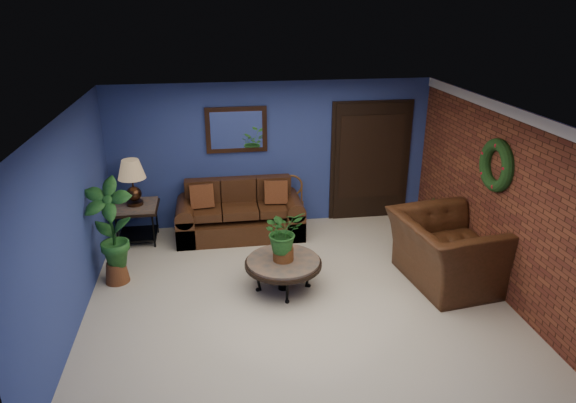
{
  "coord_description": "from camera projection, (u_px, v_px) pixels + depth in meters",
  "views": [
    {
      "loc": [
        -1.02,
        -5.93,
        3.76
      ],
      "look_at": [
        -0.02,
        0.55,
        1.15
      ],
      "focal_mm": 32.0,
      "sensor_mm": 36.0,
      "label": 1
    }
  ],
  "objects": [
    {
      "name": "floor_plant",
      "position": [
        423.0,
        218.0,
        8.42
      ],
      "size": [
        0.34,
        0.28,
        0.77
      ],
      "color": "brown",
      "rests_on": "ground"
    },
    {
      "name": "coffee_table",
      "position": [
        283.0,
        264.0,
        6.98
      ],
      "size": [
        1.05,
        1.05,
        0.45
      ],
      "rotation": [
        0.0,
        0.0,
        0.32
      ],
      "color": "#4B4742",
      "rests_on": "ground"
    },
    {
      "name": "crown_molding",
      "position": [
        509.0,
        111.0,
        6.47
      ],
      "size": [
        0.03,
        5.0,
        0.14
      ],
      "primitive_type": "cube",
      "color": "white",
      "rests_on": "wall_right_brick"
    },
    {
      "name": "wall_back",
      "position": [
        272.0,
        155.0,
        8.82
      ],
      "size": [
        5.5,
        0.04,
        2.5
      ],
      "primitive_type": "cube",
      "color": "navy",
      "rests_on": "ground"
    },
    {
      "name": "closet_door",
      "position": [
        370.0,
        162.0,
        9.11
      ],
      "size": [
        1.44,
        0.06,
        2.18
      ],
      "primitive_type": "cube",
      "color": "black",
      "rests_on": "wall_back"
    },
    {
      "name": "end_table",
      "position": [
        136.0,
        213.0,
        8.36
      ],
      "size": [
        0.71,
        0.71,
        0.65
      ],
      "color": "#4B4742",
      "rests_on": "ground"
    },
    {
      "name": "wall_mirror",
      "position": [
        236.0,
        130.0,
        8.52
      ],
      "size": [
        1.02,
        0.06,
        0.77
      ],
      "primitive_type": "cube",
      "color": "#3D2314",
      "rests_on": "wall_back"
    },
    {
      "name": "wall_left",
      "position": [
        70.0,
        223.0,
        6.13
      ],
      "size": [
        0.04,
        5.0,
        2.5
      ],
      "primitive_type": "cube",
      "color": "navy",
      "rests_on": "ground"
    },
    {
      "name": "sofa",
      "position": [
        240.0,
        217.0,
        8.69
      ],
      "size": [
        2.1,
        0.91,
        0.94
      ],
      "color": "#412012",
      "rests_on": "ground"
    },
    {
      "name": "wall_right_brick",
      "position": [
        497.0,
        198.0,
        6.91
      ],
      "size": [
        0.04,
        5.0,
        2.5
      ],
      "primitive_type": "cube",
      "color": "brown",
      "rests_on": "ground"
    },
    {
      "name": "side_chair",
      "position": [
        292.0,
        200.0,
        8.77
      ],
      "size": [
        0.47,
        0.47,
        0.96
      ],
      "rotation": [
        0.0,
        0.0,
        -0.16
      ],
      "color": "#583519",
      "rests_on": "ground"
    },
    {
      "name": "wreath",
      "position": [
        496.0,
        165.0,
        6.78
      ],
      "size": [
        0.16,
        0.72,
        0.72
      ],
      "primitive_type": "torus",
      "rotation": [
        0.0,
        1.57,
        0.0
      ],
      "color": "black",
      "rests_on": "wall_right_brick"
    },
    {
      "name": "floor",
      "position": [
        296.0,
        295.0,
        6.98
      ],
      "size": [
        5.5,
        5.5,
        0.0
      ],
      "primitive_type": "plane",
      "color": "beige",
      "rests_on": "ground"
    },
    {
      "name": "ceiling",
      "position": [
        297.0,
        113.0,
        6.06
      ],
      "size": [
        5.5,
        5.0,
        0.02
      ],
      "primitive_type": "cube",
      "color": "white",
      "rests_on": "wall_back"
    },
    {
      "name": "armchair",
      "position": [
        448.0,
        251.0,
        7.14
      ],
      "size": [
        1.47,
        1.63,
        0.96
      ],
      "primitive_type": "imported",
      "rotation": [
        0.0,
        0.0,
        1.7
      ],
      "color": "#412012",
      "rests_on": "ground"
    },
    {
      "name": "table_lamp",
      "position": [
        132.0,
        177.0,
        8.13
      ],
      "size": [
        0.44,
        0.44,
        0.73
      ],
      "color": "#3D2314",
      "rests_on": "end_table"
    },
    {
      "name": "coffee_plant",
      "position": [
        283.0,
        233.0,
        6.81
      ],
      "size": [
        0.66,
        0.61,
        0.73
      ],
      "color": "brown",
      "rests_on": "coffee_table"
    },
    {
      "name": "tall_plant",
      "position": [
        111.0,
        228.0,
        7.01
      ],
      "size": [
        0.76,
        0.6,
        1.53
      ],
      "color": "brown",
      "rests_on": "ground"
    }
  ]
}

